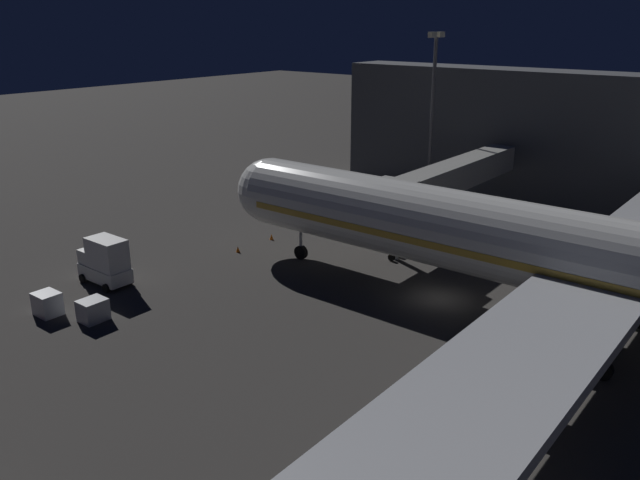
% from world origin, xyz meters
% --- Properties ---
extents(ground_plane, '(320.00, 320.00, 0.00)m').
position_xyz_m(ground_plane, '(0.00, 0.00, 0.00)').
color(ground_plane, '#383533').
extents(airliner_at_gate, '(55.33, 66.07, 19.76)m').
position_xyz_m(airliner_at_gate, '(0.00, 12.74, 5.44)').
color(airliner_at_gate, silver).
rests_on(airliner_at_gate, ground_plane).
extents(jet_bridge, '(24.01, 3.40, 7.05)m').
position_xyz_m(jet_bridge, '(-12.77, -7.10, 5.52)').
color(jet_bridge, '#9E9E99').
rests_on(jet_bridge, ground_plane).
extents(apron_floodlight_mast, '(2.90, 0.50, 18.36)m').
position_xyz_m(apron_floodlight_mast, '(-25.50, -15.50, 10.63)').
color(apron_floodlight_mast, '#59595E').
rests_on(apron_floodlight_mast, ground_plane).
extents(ops_van, '(2.36, 4.53, 3.81)m').
position_xyz_m(ops_van, '(13.71, -21.79, 1.90)').
color(ops_van, silver).
rests_on(ops_van, ground_plane).
extents(baggage_container_near_belt, '(1.77, 1.52, 1.52)m').
position_xyz_m(baggage_container_near_belt, '(18.07, -16.88, 0.76)').
color(baggage_container_near_belt, '#B7BABF').
rests_on(baggage_container_near_belt, ground_plane).
extents(baggage_container_mid_row, '(1.50, 1.75, 1.64)m').
position_xyz_m(baggage_container_mid_row, '(19.53, -20.19, 0.82)').
color(baggage_container_mid_row, '#B7BABF').
rests_on(baggage_container_mid_row, ground_plane).
extents(traffic_cone_nose_port, '(0.36, 0.36, 0.55)m').
position_xyz_m(traffic_cone_nose_port, '(-2.20, -18.97, 0.28)').
color(traffic_cone_nose_port, orange).
rests_on(traffic_cone_nose_port, ground_plane).
extents(traffic_cone_nose_starboard, '(0.36, 0.36, 0.55)m').
position_xyz_m(traffic_cone_nose_starboard, '(2.20, -18.97, 0.28)').
color(traffic_cone_nose_starboard, orange).
rests_on(traffic_cone_nose_starboard, ground_plane).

